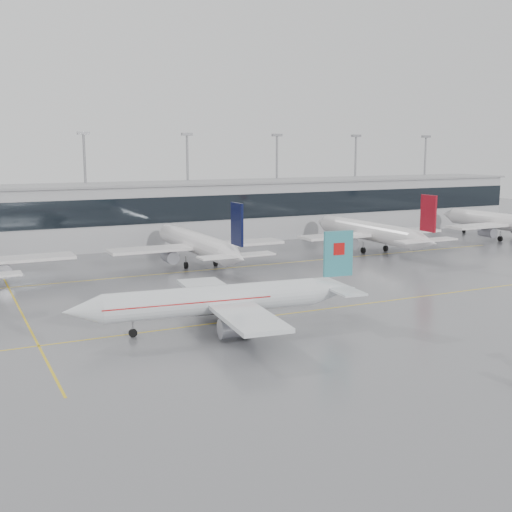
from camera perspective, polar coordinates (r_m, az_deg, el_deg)
name	(u,v)px	position (r m, az deg, el deg)	size (l,w,h in m)	color
ground	(300,312)	(77.16, 3.96, -5.00)	(320.00, 320.00, 0.00)	slate
taxi_line_main	(300,312)	(77.16, 3.96, -5.00)	(120.00, 0.25, 0.01)	yellow
taxi_line_north	(207,270)	(103.55, -4.41, -1.24)	(120.00, 0.25, 0.01)	yellow
taxi_line_cross	(21,312)	(82.17, -20.17, -4.67)	(0.25, 60.00, 0.01)	yellow
terminal	(148,214)	(132.65, -9.61, 3.66)	(180.00, 15.00, 12.00)	#A8A8AC
terminal_glass	(159,210)	(125.32, -8.63, 4.03)	(180.00, 0.20, 5.00)	black
terminal_roof	(147,184)	(132.16, -9.69, 6.33)	(182.00, 16.00, 0.40)	gray
light_masts	(138,177)	(137.86, -10.42, 6.92)	(156.40, 1.00, 22.60)	gray
air_canada_jet	(225,300)	(69.73, -2.75, -3.91)	(33.25, 25.84, 10.07)	silver
parked_jet_c	(198,244)	(106.31, -5.18, 1.06)	(29.64, 36.96, 11.72)	white
parked_jet_d	(371,232)	(123.15, 10.21, 2.12)	(29.64, 36.96, 11.72)	white
parked_jet_e	(506,223)	(146.56, 21.31, 2.79)	(29.64, 36.96, 11.72)	white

